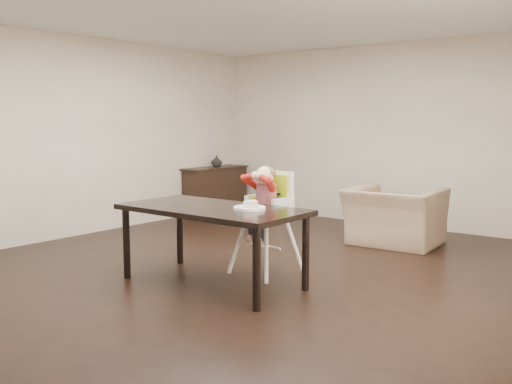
# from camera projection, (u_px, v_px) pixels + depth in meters

# --- Properties ---
(ground) EXTENTS (7.00, 7.00, 0.00)m
(ground) POSITION_uv_depth(u_px,v_px,m) (241.00, 272.00, 5.92)
(ground) COLOR black
(ground) RESTS_ON ground
(room_walls) EXTENTS (6.02, 7.02, 2.71)m
(room_walls) POSITION_uv_depth(u_px,v_px,m) (241.00, 91.00, 5.70)
(room_walls) COLOR #BFB19E
(room_walls) RESTS_ON ground
(dining_table) EXTENTS (1.80, 0.90, 0.75)m
(dining_table) POSITION_uv_depth(u_px,v_px,m) (212.00, 215.00, 5.42)
(dining_table) COLOR black
(dining_table) RESTS_ON ground
(high_chair) EXTENTS (0.52, 0.52, 1.11)m
(high_chair) POSITION_uv_depth(u_px,v_px,m) (268.00, 198.00, 5.80)
(high_chair) COLOR white
(high_chair) RESTS_ON ground
(plate) EXTENTS (0.32, 0.32, 0.09)m
(plate) POSITION_uv_depth(u_px,v_px,m) (250.00, 207.00, 5.23)
(plate) COLOR white
(plate) RESTS_ON dining_table
(armchair) EXTENTS (1.14, 0.77, 0.97)m
(armchair) POSITION_uv_depth(u_px,v_px,m) (395.00, 207.00, 7.18)
(armchair) COLOR #9A7E62
(armchair) RESTS_ON ground
(sideboard) EXTENTS (0.44, 1.26, 0.79)m
(sideboard) POSITION_uv_depth(u_px,v_px,m) (215.00, 190.00, 9.68)
(sideboard) COLOR black
(sideboard) RESTS_ON ground
(vase) EXTENTS (0.21, 0.22, 0.19)m
(vase) POSITION_uv_depth(u_px,v_px,m) (217.00, 161.00, 9.65)
(vase) COLOR #99999E
(vase) RESTS_ON sideboard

